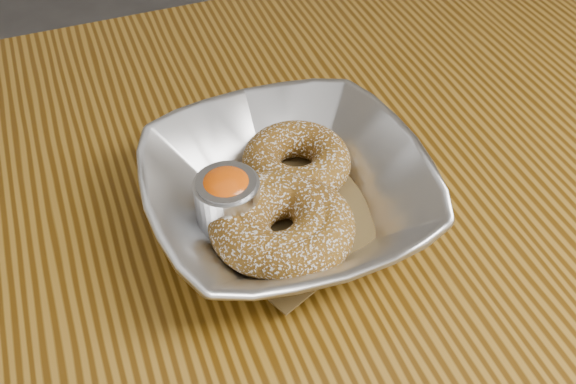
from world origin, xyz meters
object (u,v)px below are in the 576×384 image
object	(u,v)px
donut_front	(290,227)
donut_extra	(274,223)
table	(250,336)
donut_back	(296,162)
serving_bowl	(288,194)
ramekin	(228,201)

from	to	relation	value
donut_front	donut_extra	size ratio (longest dim) A/B	0.99
table	donut_back	world-z (taller)	donut_back
serving_bowl	donut_front	bearing A→B (deg)	-108.29
serving_bowl	donut_extra	world-z (taller)	serving_bowl
table	donut_front	size ratio (longest dim) A/B	12.04
donut_extra	ramekin	bearing A→B (deg)	137.03
table	donut_front	xyz separation A→B (m)	(0.04, 0.00, 0.13)
table	donut_front	bearing A→B (deg)	1.22
donut_back	table	bearing A→B (deg)	-134.96
table	donut_front	world-z (taller)	donut_front
ramekin	donut_front	bearing A→B (deg)	-42.33
serving_bowl	donut_back	size ratio (longest dim) A/B	2.45
table	donut_extra	world-z (taller)	donut_extra
donut_back	donut_front	distance (m)	0.08
serving_bowl	ramekin	bearing A→B (deg)	178.90
donut_front	serving_bowl	bearing A→B (deg)	71.71
table	serving_bowl	size ratio (longest dim) A/B	5.34
donut_extra	ramekin	size ratio (longest dim) A/B	1.82
table	ramekin	xyz separation A→B (m)	(-0.00, 0.04, 0.14)
table	donut_extra	distance (m)	0.13
serving_bowl	donut_extra	distance (m)	0.03
table	donut_extra	bearing A→B (deg)	18.82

